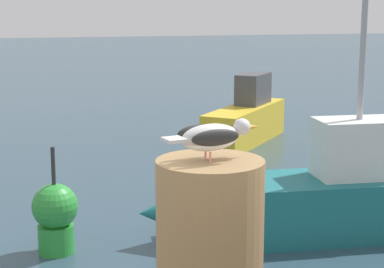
% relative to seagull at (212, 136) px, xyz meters
% --- Properties ---
extents(seagull, '(0.39, 0.18, 0.14)m').
position_rel_seagull_xyz_m(seagull, '(0.00, 0.00, 0.00)').
color(seagull, '#C66A60').
rests_on(seagull, mooring_post).
extents(boat_teal, '(4.62, 1.45, 4.48)m').
position_rel_seagull_xyz_m(boat_teal, '(3.00, 5.31, -2.03)').
color(boat_teal, '#1E7075').
rests_on(boat_teal, ground_plane).
extents(boat_yellow, '(2.95, 3.23, 1.48)m').
position_rel_seagull_xyz_m(boat_yellow, '(4.10, 11.00, -2.02)').
color(boat_yellow, yellow).
rests_on(boat_yellow, ground_plane).
extents(channel_buoy, '(0.56, 0.56, 1.33)m').
position_rel_seagull_xyz_m(channel_buoy, '(-0.26, 5.57, -2.05)').
color(channel_buoy, green).
rests_on(channel_buoy, ground_plane).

